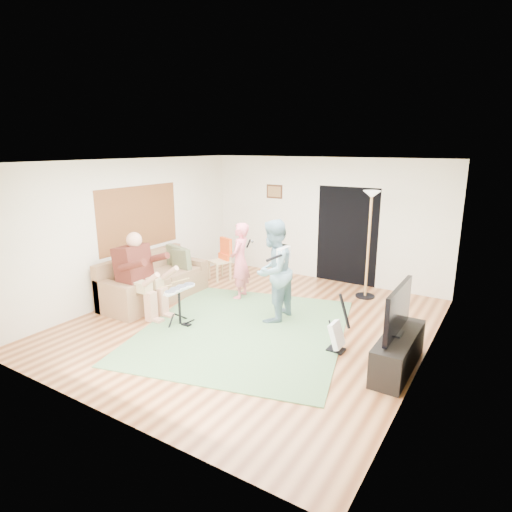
{
  "coord_description": "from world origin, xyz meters",
  "views": [
    {
      "loc": [
        3.63,
        -5.69,
        2.94
      ],
      "look_at": [
        -0.08,
        0.3,
        1.11
      ],
      "focal_mm": 30.0,
      "sensor_mm": 36.0,
      "label": 1
    }
  ],
  "objects": [
    {
      "name": "guitar_spare",
      "position": [
        1.61,
        -0.18,
        0.26
      ],
      "size": [
        0.32,
        0.29,
        0.9
      ],
      "color": "black",
      "rests_on": "floor"
    },
    {
      "name": "dining_chair",
      "position": [
        -1.92,
        1.74,
        0.34
      ],
      "size": [
        0.51,
        0.54,
        0.94
      ],
      "rotation": [
        0.0,
        0.0,
        -0.36
      ],
      "color": "beige",
      "rests_on": "floor"
    },
    {
      "name": "floor",
      "position": [
        0.0,
        0.0,
        0.0
      ],
      "size": [
        6.0,
        6.0,
        0.0
      ],
      "primitive_type": "plane",
      "color": "brown",
      "rests_on": "ground"
    },
    {
      "name": "walls",
      "position": [
        0.0,
        0.0,
        1.35
      ],
      "size": [
        5.5,
        6.0,
        2.7
      ],
      "primitive_type": null,
      "color": "silver",
      "rests_on": "floor"
    },
    {
      "name": "guitar_held",
      "position": [
        0.42,
        0.36,
        1.19
      ],
      "size": [
        0.14,
        0.6,
        0.26
      ],
      "primitive_type": null,
      "rotation": [
        0.0,
        0.0,
        -0.04
      ],
      "color": "silver",
      "rests_on": "guitarist"
    },
    {
      "name": "sofa",
      "position": [
        -2.3,
        -0.01,
        0.29
      ],
      "size": [
        0.9,
        2.18,
        0.88
      ],
      "color": "#8C6746",
      "rests_on": "floor"
    },
    {
      "name": "picture_frame",
      "position": [
        -1.25,
        2.99,
        1.9
      ],
      "size": [
        0.42,
        0.03,
        0.32
      ],
      "primitive_type": "cube",
      "color": "#3F2314",
      "rests_on": "walls"
    },
    {
      "name": "doorway",
      "position": [
        0.55,
        2.99,
        1.05
      ],
      "size": [
        2.1,
        0.0,
        2.1
      ],
      "primitive_type": "plane",
      "rotation": [
        1.57,
        0.0,
        0.0
      ],
      "color": "black",
      "rests_on": "walls"
    },
    {
      "name": "drummer",
      "position": [
        -1.85,
        -0.66,
        0.58
      ],
      "size": [
        0.97,
        0.54,
        1.49
      ],
      "color": "#4F1D16",
      "rests_on": "sofa"
    },
    {
      "name": "drum_kit",
      "position": [
        -1.0,
        -0.66,
        0.3
      ],
      "size": [
        0.37,
        0.66,
        0.68
      ],
      "color": "black",
      "rests_on": "floor"
    },
    {
      "name": "singer",
      "position": [
        -0.88,
        0.98,
        0.75
      ],
      "size": [
        0.47,
        0.61,
        1.51
      ],
      "primitive_type": "imported",
      "rotation": [
        0.0,
        0.0,
        -1.35
      ],
      "color": "#EE6777",
      "rests_on": "floor"
    },
    {
      "name": "guitarist",
      "position": [
        0.22,
        0.36,
        0.88
      ],
      "size": [
        0.67,
        0.85,
        1.75
      ],
      "primitive_type": "imported",
      "rotation": [
        0.0,
        0.0,
        -1.57
      ],
      "color": "#6C8F9E",
      "rests_on": "floor"
    },
    {
      "name": "area_rug",
      "position": [
        0.04,
        -0.29,
        0.01
      ],
      "size": [
        3.96,
        4.24,
        0.02
      ],
      "primitive_type": "cube",
      "rotation": [
        0.0,
        0.0,
        0.25
      ],
      "color": "#507849",
      "rests_on": "floor"
    },
    {
      "name": "ceiling",
      "position": [
        0.0,
        0.0,
        2.7
      ],
      "size": [
        6.0,
        6.0,
        0.0
      ],
      "primitive_type": "plane",
      "rotation": [
        3.14,
        0.0,
        0.0
      ],
      "color": "white",
      "rests_on": "walls"
    },
    {
      "name": "window_blinds",
      "position": [
        -2.74,
        0.2,
        1.55
      ],
      "size": [
        0.0,
        2.05,
        2.05
      ],
      "primitive_type": "plane",
      "rotation": [
        1.57,
        0.0,
        1.57
      ],
      "color": "brown",
      "rests_on": "walls"
    },
    {
      "name": "microphone",
      "position": [
        -0.68,
        0.98,
        1.12
      ],
      "size": [
        0.06,
        0.06,
        0.24
      ],
      "primitive_type": null,
      "color": "black",
      "rests_on": "singer"
    },
    {
      "name": "television",
      "position": [
        2.45,
        -0.24,
        0.85
      ],
      "size": [
        0.06,
        1.13,
        0.65
      ],
      "primitive_type": "cube",
      "color": "black",
      "rests_on": "tv_cabinet"
    },
    {
      "name": "tv_cabinet",
      "position": [
        2.5,
        -0.24,
        0.25
      ],
      "size": [
        0.4,
        1.4,
        0.5
      ],
      "primitive_type": "cube",
      "color": "black",
      "rests_on": "floor"
    },
    {
      "name": "torchiere_lamp",
      "position": [
        1.23,
        2.32,
        1.45
      ],
      "size": [
        0.38,
        0.38,
        2.11
      ],
      "color": "black",
      "rests_on": "floor"
    }
  ]
}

